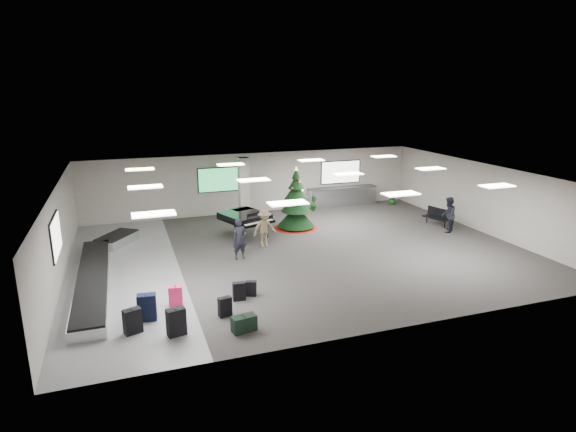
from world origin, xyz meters
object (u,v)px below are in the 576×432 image
object	(u,v)px
baggage_carousel	(99,271)
pink_suitcase	(176,296)
traveler_b	(264,228)
potted_plant_right	(393,198)
traveler_a	(240,239)
service_counter	(342,196)
christmas_tree	(296,207)
bench	(438,216)
grand_piano	(245,217)
traveler_bench	(448,215)
potted_plant_left	(314,204)

from	to	relation	value
baggage_carousel	pink_suitcase	xyz separation A→B (m)	(2.34, -3.38, 0.11)
traveler_b	potted_plant_right	distance (m)	10.38
potted_plant_right	traveler_a	bearing A→B (deg)	-150.36
service_counter	potted_plant_right	world-z (taller)	service_counter
christmas_tree	bench	bearing A→B (deg)	-15.63
baggage_carousel	bench	distance (m)	15.59
bench	traveler_a	bearing A→B (deg)	172.21
traveler_a	traveler_b	distance (m)	1.74
pink_suitcase	bench	xyz separation A→B (m)	(13.17, 4.90, 0.16)
service_counter	pink_suitcase	size ratio (longest dim) A/B	6.08
grand_piano	traveler_b	size ratio (longest dim) A/B	1.63
christmas_tree	grand_piano	bearing A→B (deg)	-168.46
service_counter	grand_piano	xyz separation A→B (m)	(-6.66, -3.87, 0.36)
traveler_bench	service_counter	bearing A→B (deg)	-111.49
grand_piano	potted_plant_right	distance (m)	10.11
traveler_b	traveler_bench	world-z (taller)	traveler_bench
service_counter	grand_piano	world-z (taller)	grand_piano
pink_suitcase	grand_piano	size ratio (longest dim) A/B	0.25
pink_suitcase	traveler_b	distance (m)	6.27
traveler_bench	traveler_b	bearing A→B (deg)	-47.70
bench	traveler_a	world-z (taller)	traveler_a
potted_plant_right	service_counter	bearing A→B (deg)	167.30
traveler_bench	potted_plant_left	world-z (taller)	traveler_bench
grand_piano	bench	xyz separation A→B (m)	(9.33, -1.34, -0.42)
bench	potted_plant_left	world-z (taller)	bench
bench	potted_plant_right	bearing A→B (deg)	71.40
grand_piano	baggage_carousel	bearing A→B (deg)	-175.25
service_counter	pink_suitcase	distance (m)	14.58
baggage_carousel	traveler_a	size ratio (longest dim) A/B	5.93
traveler_b	bench	bearing A→B (deg)	-7.46
service_counter	potted_plant_left	distance (m)	2.01
service_counter	traveler_b	size ratio (longest dim) A/B	2.48
baggage_carousel	traveler_b	distance (m)	6.72
service_counter	potted_plant_left	xyz separation A→B (m)	(-1.94, -0.47, -0.17)
service_counter	pink_suitcase	world-z (taller)	service_counter
traveler_b	grand_piano	bearing A→B (deg)	94.32
christmas_tree	traveler_bench	distance (m)	7.11
traveler_bench	potted_plant_left	bearing A→B (deg)	-95.69
pink_suitcase	traveler_bench	size ratio (longest dim) A/B	0.40
bench	traveler_a	distance (m)	10.37
traveler_a	potted_plant_right	size ratio (longest dim) A/B	2.23
traveler_a	potted_plant_left	bearing A→B (deg)	39.88
baggage_carousel	potted_plant_right	bearing A→B (deg)	21.11
potted_plant_left	traveler_a	bearing A→B (deg)	-132.56
pink_suitcase	traveler_a	distance (m)	4.56
baggage_carousel	pink_suitcase	world-z (taller)	pink_suitcase
baggage_carousel	traveler_bench	bearing A→B (deg)	1.62
potted_plant_right	potted_plant_left	bearing A→B (deg)	177.85
grand_piano	bench	size ratio (longest dim) A/B	1.87
traveler_a	traveler_b	world-z (taller)	traveler_a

